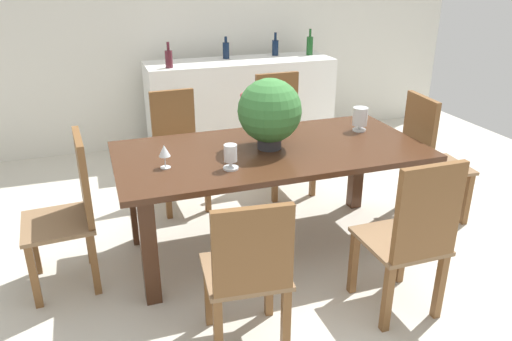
# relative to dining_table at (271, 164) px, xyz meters

# --- Properties ---
(ground_plane) EXTENTS (7.04, 7.04, 0.00)m
(ground_plane) POSITION_rel_dining_table_xyz_m (0.00, -0.09, -0.65)
(ground_plane) COLOR beige
(back_wall) EXTENTS (6.40, 0.10, 2.60)m
(back_wall) POSITION_rel_dining_table_xyz_m (0.00, 2.51, 0.65)
(back_wall) COLOR silver
(back_wall) RESTS_ON ground
(dining_table) EXTENTS (2.08, 1.01, 0.76)m
(dining_table) POSITION_rel_dining_table_xyz_m (0.00, 0.00, 0.00)
(dining_table) COLOR #422616
(dining_table) RESTS_ON ground
(chair_near_right) EXTENTS (0.42, 0.45, 0.99)m
(chair_near_right) POSITION_rel_dining_table_xyz_m (0.47, -0.97, -0.11)
(chair_near_right) COLOR brown
(chair_near_right) RESTS_ON ground
(chair_near_left) EXTENTS (0.46, 0.46, 0.91)m
(chair_near_left) POSITION_rel_dining_table_xyz_m (-0.48, -0.96, -0.15)
(chair_near_left) COLOR brown
(chair_near_left) RESTS_ON ground
(chair_foot_end) EXTENTS (0.48, 0.47, 1.02)m
(chair_foot_end) POSITION_rel_dining_table_xyz_m (1.30, 0.01, -0.10)
(chair_foot_end) COLOR brown
(chair_foot_end) RESTS_ON ground
(chair_head_end) EXTENTS (0.44, 0.48, 0.98)m
(chair_head_end) POSITION_rel_dining_table_xyz_m (-1.31, 0.01, -0.11)
(chair_head_end) COLOR brown
(chair_head_end) RESTS_ON ground
(chair_far_left) EXTENTS (0.42, 0.49, 0.95)m
(chair_far_left) POSITION_rel_dining_table_xyz_m (-0.47, 0.97, -0.13)
(chair_far_left) COLOR brown
(chair_far_left) RESTS_ON ground
(chair_far_right) EXTENTS (0.45, 0.48, 1.03)m
(chair_far_right) POSITION_rel_dining_table_xyz_m (0.47, 0.98, -0.09)
(chair_far_right) COLOR brown
(chair_far_right) RESTS_ON ground
(flower_centerpiece) EXTENTS (0.43, 0.43, 0.48)m
(flower_centerpiece) POSITION_rel_dining_table_xyz_m (-0.01, 0.01, 0.37)
(flower_centerpiece) COLOR #333338
(flower_centerpiece) RESTS_ON dining_table
(crystal_vase_left) EXTENTS (0.09, 0.09, 0.16)m
(crystal_vase_left) POSITION_rel_dining_table_xyz_m (-0.36, -0.25, 0.20)
(crystal_vase_left) COLOR silver
(crystal_vase_left) RESTS_ON dining_table
(crystal_vase_center_near) EXTENTS (0.11, 0.11, 0.18)m
(crystal_vase_center_near) POSITION_rel_dining_table_xyz_m (0.76, 0.15, 0.21)
(crystal_vase_center_near) COLOR silver
(crystal_vase_center_near) RESTS_ON dining_table
(wine_glass) EXTENTS (0.07, 0.07, 0.15)m
(wine_glass) POSITION_rel_dining_table_xyz_m (-0.73, -0.11, 0.22)
(wine_glass) COLOR silver
(wine_glass) RESTS_ON dining_table
(kitchen_counter) EXTENTS (1.96, 0.58, 0.99)m
(kitchen_counter) POSITION_rel_dining_table_xyz_m (0.40, 1.99, -0.15)
(kitchen_counter) COLOR white
(kitchen_counter) RESTS_ON ground
(wine_bottle_amber) EXTENTS (0.07, 0.07, 0.24)m
(wine_bottle_amber) POSITION_rel_dining_table_xyz_m (-0.36, 1.83, 0.43)
(wine_bottle_amber) COLOR #511E28
(wine_bottle_amber) RESTS_ON kitchen_counter
(wine_bottle_dark) EXTENTS (0.07, 0.07, 0.24)m
(wine_bottle_dark) POSITION_rel_dining_table_xyz_m (0.85, 2.14, 0.43)
(wine_bottle_dark) COLOR #0F1E38
(wine_bottle_dark) RESTS_ON kitchen_counter
(wine_bottle_green) EXTENTS (0.07, 0.07, 0.28)m
(wine_bottle_green) POSITION_rel_dining_table_xyz_m (1.22, 2.05, 0.44)
(wine_bottle_green) COLOR #194C1E
(wine_bottle_green) RESTS_ON kitchen_counter
(wine_bottle_tall) EXTENTS (0.07, 0.07, 0.23)m
(wine_bottle_tall) POSITION_rel_dining_table_xyz_m (0.29, 2.13, 0.43)
(wine_bottle_tall) COLOR #0F1E38
(wine_bottle_tall) RESTS_ON kitchen_counter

